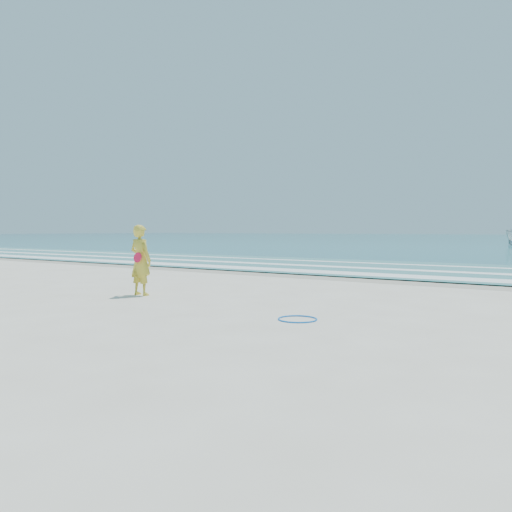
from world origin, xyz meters
The scene contains 8 objects.
ground centered at (0.00, 0.00, 0.00)m, with size 400.00×400.00×0.00m, color silver.
wet_sand centered at (0.00, 9.00, 0.00)m, with size 400.00×2.40×0.00m, color #B2A893.
shallow centered at (0.00, 14.00, 0.04)m, with size 400.00×10.00×0.01m, color #59B7AD.
foam_near centered at (0.00, 10.30, 0.05)m, with size 400.00×1.40×0.01m, color white.
foam_mid centered at (0.00, 13.20, 0.05)m, with size 400.00×0.90×0.01m, color white.
foam_far centered at (0.00, 16.50, 0.05)m, with size 400.00×0.60×0.01m, color white.
hoop centered at (3.98, 0.52, 0.01)m, with size 0.77×0.77×0.03m, color blue.
woman centered at (-1.30, 1.41, 0.95)m, with size 0.69×0.45×1.89m.
Camera 1 is at (8.64, -7.97, 1.75)m, focal length 35.00 mm.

